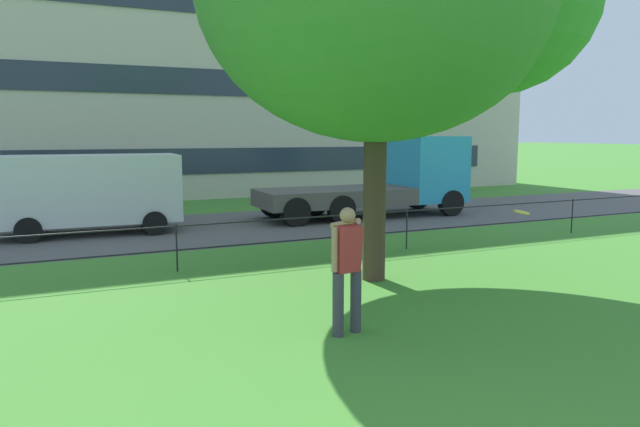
% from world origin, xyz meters
% --- Properties ---
extents(street_strip, '(80.00, 6.42, 0.01)m').
position_xyz_m(street_strip, '(0.00, 16.23, 0.00)').
color(street_strip, '#565454').
rests_on(street_strip, ground).
extents(park_fence, '(33.78, 0.04, 1.00)m').
position_xyz_m(park_fence, '(0.00, 10.95, 0.68)').
color(park_fence, black).
rests_on(park_fence, ground).
extents(person_thrower, '(0.51, 0.82, 1.82)m').
position_xyz_m(person_thrower, '(1.41, 6.09, 0.98)').
color(person_thrower, '#383842').
rests_on(person_thrower, ground).
extents(frisbee, '(0.38, 0.38, 0.07)m').
position_xyz_m(frisbee, '(5.06, 6.56, 1.49)').
color(frisbee, yellow).
extents(panel_van_center, '(5.07, 2.24, 2.24)m').
position_xyz_m(panel_van_center, '(-1.32, 16.67, 1.27)').
color(panel_van_center, silver).
rests_on(panel_van_center, ground).
extents(flatbed_truck_right, '(7.35, 2.58, 2.75)m').
position_xyz_m(flatbed_truck_right, '(8.57, 16.43, 1.22)').
color(flatbed_truck_right, '#2D99D1').
rests_on(flatbed_truck_right, ground).
extents(apartment_building_background, '(36.20, 15.22, 13.77)m').
position_xyz_m(apartment_building_background, '(3.54, 31.47, 6.89)').
color(apartment_building_background, beige).
rests_on(apartment_building_background, ground).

